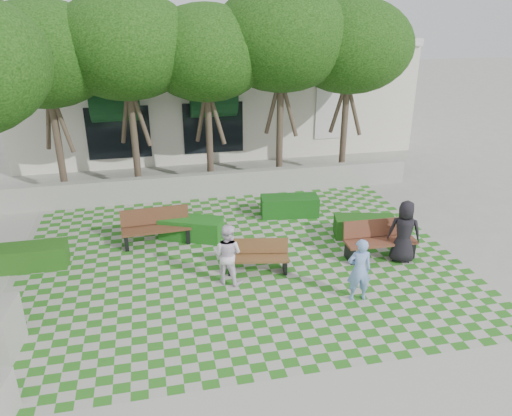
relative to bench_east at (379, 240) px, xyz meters
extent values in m
plane|color=gray|center=(-3.86, -0.52, -0.51)|extent=(90.00, 90.00, 0.00)
plane|color=#2B721E|center=(-3.86, 0.48, -0.51)|extent=(12.00, 12.00, 0.00)
cube|color=#9E9B93|center=(-3.86, -5.22, -0.51)|extent=(16.00, 2.00, 0.01)
cube|color=#9E9B93|center=(-3.86, 5.68, -0.06)|extent=(15.00, 0.36, 0.90)
cube|color=#5B2F1F|center=(0.00, -0.08, -0.01)|extent=(2.03, 0.66, 0.07)
cube|color=#5B2F1F|center=(0.00, 0.21, 0.30)|extent=(2.02, 0.18, 0.51)
cube|color=black|center=(-0.90, -0.06, -0.26)|extent=(0.12, 0.56, 0.49)
cube|color=black|center=(0.90, -0.10, -0.26)|extent=(0.12, 0.56, 0.49)
cube|color=brown|center=(-3.56, -0.12, -0.10)|extent=(1.73, 0.80, 0.06)
cube|color=brown|center=(-3.52, 0.11, 0.15)|extent=(1.66, 0.42, 0.42)
cube|color=black|center=(-4.29, 0.01, -0.31)|extent=(0.18, 0.47, 0.41)
cube|color=black|center=(-2.84, -0.26, -0.31)|extent=(0.18, 0.47, 0.41)
cube|color=#4F2D1B|center=(-6.14, 2.14, -0.01)|extent=(2.04, 0.73, 0.07)
cube|color=#4F2D1B|center=(-6.16, 2.43, 0.29)|extent=(2.02, 0.25, 0.51)
cube|color=black|center=(-7.04, 2.09, -0.26)|extent=(0.14, 0.56, 0.49)
cube|color=black|center=(-5.25, 2.19, -0.26)|extent=(0.14, 0.56, 0.49)
cube|color=#174512|center=(0.13, 1.29, -0.19)|extent=(1.95, 1.15, 0.64)
cube|color=#134914|center=(-1.68, 3.36, -0.18)|extent=(1.99, 1.00, 0.67)
cube|color=#165215|center=(-5.10, 2.32, -0.18)|extent=(2.03, 1.44, 0.66)
cube|color=#1C4B14|center=(-9.53, 1.44, -0.18)|extent=(1.87, 0.75, 0.65)
imported|color=#7CA0E2|center=(-1.46, -1.93, 0.30)|extent=(0.64, 0.46, 1.63)
imported|color=black|center=(0.53, -0.36, 0.38)|extent=(1.03, 0.91, 1.78)
imported|color=white|center=(-4.43, -0.47, 0.31)|extent=(1.00, 0.95, 1.64)
cylinder|color=#47382B|center=(-9.36, 7.08, 1.31)|extent=(0.26, 0.26, 3.64)
ellipsoid|color=#1E4C11|center=(-9.36, 7.08, 4.56)|extent=(4.80, 4.80, 3.60)
cylinder|color=#47382B|center=(-6.66, 7.08, 1.39)|extent=(0.26, 0.26, 3.81)
ellipsoid|color=#1E4C11|center=(-6.66, 7.08, 4.79)|extent=(5.00, 5.00, 3.75)
cylinder|color=#47382B|center=(-3.86, 7.08, 1.28)|extent=(0.26, 0.26, 3.58)
ellipsoid|color=#1E4C11|center=(-3.86, 7.08, 4.48)|extent=(4.60, 4.60, 3.45)
cylinder|color=#47382B|center=(-1.06, 7.08, 1.45)|extent=(0.26, 0.26, 3.92)
ellipsoid|color=#1E4C11|center=(-1.06, 7.08, 4.95)|extent=(5.20, 5.20, 3.90)
cylinder|color=#47382B|center=(1.64, 7.08, 1.34)|extent=(0.26, 0.26, 3.70)
ellipsoid|color=#1E4C11|center=(1.64, 7.08, 4.64)|extent=(4.80, 4.80, 3.60)
cube|color=silver|center=(-2.86, 13.68, 1.99)|extent=(18.00, 8.00, 5.00)
cube|color=white|center=(-2.86, 9.68, 4.49)|extent=(18.00, 0.30, 0.30)
cube|color=black|center=(2.14, 9.66, 1.69)|extent=(1.40, 0.10, 2.40)
cylinder|color=#103D1A|center=(-7.36, 9.66, 2.49)|extent=(3.00, 1.80, 1.80)
cube|color=black|center=(-7.36, 9.66, 1.09)|extent=(2.60, 0.08, 2.20)
cylinder|color=#103D1A|center=(-3.36, 9.66, 2.49)|extent=(3.00, 1.80, 1.80)
cube|color=black|center=(-3.36, 9.66, 1.09)|extent=(2.60, 0.08, 2.20)
camera|label=1|loc=(-6.12, -11.58, 6.33)|focal=35.00mm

